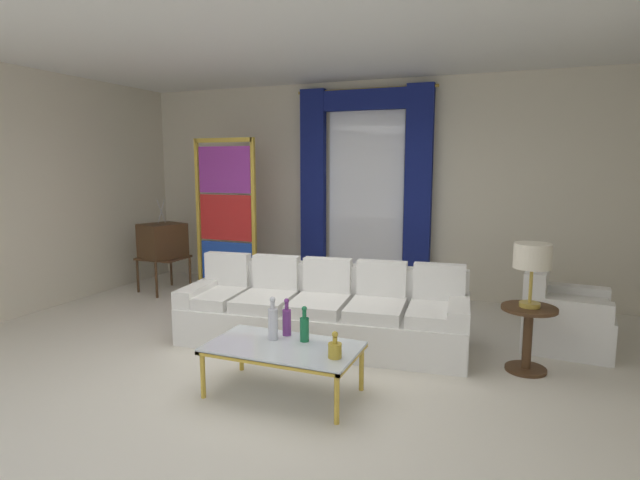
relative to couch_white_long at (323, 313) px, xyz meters
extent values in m
plane|color=silver|center=(-0.16, -0.73, -0.31)|extent=(16.00, 16.00, 0.00)
cube|color=beige|center=(-0.16, 2.33, 1.19)|extent=(8.00, 0.12, 3.00)
cube|color=beige|center=(-3.82, -0.13, 1.19)|extent=(0.12, 7.00, 3.00)
cube|color=white|center=(-0.16, 0.07, 2.71)|extent=(8.00, 7.60, 0.04)
cube|color=white|center=(-0.23, 2.25, 1.24)|extent=(1.10, 0.02, 2.50)
cylinder|color=gold|center=(-0.23, 2.17, 2.55)|extent=(2.00, 0.04, 0.04)
cube|color=navy|center=(-1.00, 2.15, 1.24)|extent=(0.36, 0.12, 2.70)
cube|color=navy|center=(0.54, 2.15, 1.24)|extent=(0.36, 0.12, 2.70)
cube|color=navy|center=(-0.23, 2.15, 2.41)|extent=(1.80, 0.10, 0.28)
cube|color=white|center=(0.01, -0.10, -0.12)|extent=(2.98, 1.20, 0.38)
cube|color=white|center=(-0.03, 0.27, 0.08)|extent=(2.91, 0.50, 0.78)
cube|color=white|center=(1.36, 0.05, -0.03)|extent=(0.29, 0.87, 0.56)
cube|color=white|center=(-1.34, -0.24, -0.03)|extent=(0.29, 0.87, 0.56)
cube|color=white|center=(1.17, -0.02, 0.13)|extent=(0.61, 0.79, 0.12)
cube|color=white|center=(1.14, 0.29, 0.35)|extent=(0.52, 0.19, 0.40)
cube|color=white|center=(0.59, -0.09, 0.13)|extent=(0.61, 0.79, 0.12)
cube|color=white|center=(0.56, 0.23, 0.35)|extent=(0.52, 0.19, 0.40)
cube|color=white|center=(0.02, -0.15, 0.13)|extent=(0.61, 0.79, 0.12)
cube|color=white|center=(-0.02, 0.17, 0.35)|extent=(0.52, 0.19, 0.40)
cube|color=white|center=(-0.56, -0.21, 0.13)|extent=(0.61, 0.79, 0.12)
cube|color=white|center=(-0.59, 0.11, 0.35)|extent=(0.52, 0.19, 0.40)
cube|color=white|center=(-1.14, -0.27, 0.13)|extent=(0.61, 0.79, 0.12)
cube|color=white|center=(-1.17, 0.05, 0.35)|extent=(0.52, 0.19, 0.40)
cube|color=silver|center=(0.15, -1.27, 0.09)|extent=(1.21, 0.68, 0.02)
cube|color=gold|center=(0.15, -0.95, 0.07)|extent=(1.21, 0.04, 0.03)
cube|color=gold|center=(0.15, -1.59, 0.07)|extent=(1.21, 0.04, 0.03)
cube|color=gold|center=(-0.44, -1.27, 0.07)|extent=(0.04, 0.68, 0.03)
cube|color=gold|center=(0.73, -1.27, 0.07)|extent=(0.04, 0.68, 0.03)
cylinder|color=gold|center=(-0.42, -0.97, -0.12)|extent=(0.04, 0.04, 0.38)
cylinder|color=gold|center=(0.71, -0.97, -0.12)|extent=(0.04, 0.04, 0.38)
cylinder|color=gold|center=(-0.42, -1.57, -0.12)|extent=(0.04, 0.04, 0.38)
cylinder|color=gold|center=(0.71, -1.57, -0.12)|extent=(0.04, 0.04, 0.38)
cylinder|color=#196B3D|center=(0.27, -1.11, 0.20)|extent=(0.08, 0.08, 0.20)
cylinder|color=#196B3D|center=(0.27, -1.11, 0.33)|extent=(0.03, 0.03, 0.06)
sphere|color=#196B3D|center=(0.27, -1.11, 0.38)|extent=(0.04, 0.04, 0.04)
cylinder|color=gold|center=(0.62, -1.36, 0.16)|extent=(0.10, 0.10, 0.11)
cylinder|color=gold|center=(0.62, -1.36, 0.24)|extent=(0.04, 0.04, 0.05)
sphere|color=gold|center=(0.62, -1.36, 0.29)|extent=(0.05, 0.05, 0.05)
cylinder|color=#753384|center=(0.07, -1.03, 0.21)|extent=(0.07, 0.07, 0.22)
cylinder|color=#753384|center=(0.07, -1.03, 0.35)|extent=(0.03, 0.03, 0.06)
sphere|color=#753384|center=(0.07, -1.03, 0.40)|extent=(0.04, 0.04, 0.04)
cylinder|color=silver|center=(0.01, -1.17, 0.23)|extent=(0.08, 0.08, 0.26)
cylinder|color=silver|center=(0.01, -1.17, 0.39)|extent=(0.04, 0.04, 0.06)
sphere|color=silver|center=(0.01, -1.17, 0.44)|extent=(0.05, 0.05, 0.05)
cube|color=#472D19|center=(-2.94, 1.14, 0.19)|extent=(0.62, 0.54, 0.03)
cylinder|color=#472D19|center=(-3.25, 0.95, -0.06)|extent=(0.04, 0.04, 0.50)
cylinder|color=#472D19|center=(-3.08, 1.48, -0.06)|extent=(0.04, 0.04, 0.50)
cylinder|color=#472D19|center=(-2.80, 0.80, -0.06)|extent=(0.04, 0.04, 0.50)
cylinder|color=#472D19|center=(-2.62, 1.33, -0.06)|extent=(0.04, 0.04, 0.50)
cube|color=#472D19|center=(-2.94, 1.14, 0.45)|extent=(0.63, 0.68, 0.48)
cube|color=black|center=(-3.16, 1.21, 0.47)|extent=(0.13, 0.38, 0.30)
cylinder|color=gold|center=(-3.19, 1.14, 0.28)|extent=(0.02, 0.04, 0.04)
cylinder|color=gold|center=(-3.14, 1.29, 0.28)|extent=(0.02, 0.04, 0.04)
cylinder|color=silver|center=(-2.94, 1.14, 0.87)|extent=(0.05, 0.13, 0.34)
cylinder|color=silver|center=(-2.94, 1.14, 0.87)|extent=(0.05, 0.13, 0.34)
cube|color=white|center=(2.37, 0.76, -0.11)|extent=(0.86, 0.86, 0.40)
cube|color=white|center=(2.37, 0.76, 0.14)|extent=(0.74, 0.74, 0.10)
cube|color=white|center=(2.05, 0.78, 0.09)|extent=(0.26, 0.81, 0.80)
cube|color=white|center=(2.39, 1.07, -0.02)|extent=(0.75, 0.24, 0.58)
cube|color=white|center=(2.34, 0.44, -0.02)|extent=(0.75, 0.24, 0.58)
cube|color=gold|center=(-2.45, 1.35, 0.79)|extent=(0.05, 0.05, 2.20)
cube|color=gold|center=(-1.55, 1.35, 0.79)|extent=(0.05, 0.05, 2.20)
cube|color=gold|center=(-2.00, 1.35, 1.86)|extent=(0.90, 0.05, 0.06)
cube|color=gold|center=(-2.00, 1.35, -0.26)|extent=(0.90, 0.05, 0.10)
cube|color=#1E47B7|center=(-2.00, 1.35, 0.13)|extent=(0.82, 0.02, 0.64)
cube|color=red|center=(-2.00, 1.35, 0.79)|extent=(0.82, 0.02, 0.64)
cube|color=purple|center=(-2.00, 1.35, 1.46)|extent=(0.82, 0.02, 0.64)
cylinder|color=beige|center=(-1.51, 1.18, -0.28)|extent=(0.16, 0.16, 0.06)
ellipsoid|color=navy|center=(-1.51, 1.18, -0.17)|extent=(0.18, 0.32, 0.20)
sphere|color=navy|center=(-1.51, 1.32, -0.06)|extent=(0.09, 0.09, 0.09)
cone|color=gold|center=(-1.51, 1.38, -0.06)|extent=(0.02, 0.04, 0.02)
cone|color=#268238|center=(-1.51, 1.00, -0.07)|extent=(0.44, 0.40, 0.50)
cylinder|color=#472D19|center=(1.98, -0.04, 0.27)|extent=(0.48, 0.48, 0.03)
cylinder|color=#472D19|center=(1.98, -0.04, -0.02)|extent=(0.08, 0.08, 0.55)
cylinder|color=#472D19|center=(1.98, -0.04, -0.29)|extent=(0.36, 0.36, 0.03)
cylinder|color=#B29338|center=(1.98, -0.04, 0.31)|extent=(0.18, 0.18, 0.04)
cylinder|color=#B29338|center=(1.98, -0.04, 0.51)|extent=(0.03, 0.03, 0.36)
cylinder|color=beige|center=(1.98, -0.04, 0.75)|extent=(0.32, 0.32, 0.22)
camera|label=1|loc=(1.88, -4.82, 1.55)|focal=28.80mm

